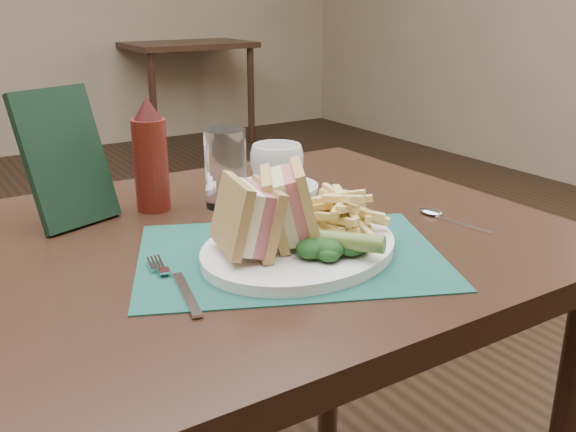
{
  "coord_description": "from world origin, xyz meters",
  "views": [
    {
      "loc": [
        -0.44,
        -1.29,
        1.09
      ],
      "look_at": [
        0.01,
        -0.59,
        0.8
      ],
      "focal_mm": 40.0,
      "sensor_mm": 36.0,
      "label": 1
    }
  ],
  "objects_px": {
    "coffee_cup": "(277,165)",
    "check_presenter": "(65,158)",
    "table_bg_right": "(186,92)",
    "saucer": "(277,188)",
    "ketchup_bottle": "(150,154)",
    "placemat": "(290,256)",
    "plate": "(300,248)",
    "sandwich_half_a": "(232,219)",
    "drinking_glass": "(225,168)",
    "sandwich_half_b": "(275,204)"
  },
  "relations": [
    {
      "from": "coffee_cup",
      "to": "drinking_glass",
      "type": "height_order",
      "value": "drinking_glass"
    },
    {
      "from": "sandwich_half_b",
      "to": "drinking_glass",
      "type": "distance_m",
      "value": 0.23
    },
    {
      "from": "ketchup_bottle",
      "to": "check_presenter",
      "type": "bearing_deg",
      "value": 175.79
    },
    {
      "from": "sandwich_half_b",
      "to": "check_presenter",
      "type": "bearing_deg",
      "value": 154.34
    },
    {
      "from": "saucer",
      "to": "check_presenter",
      "type": "bearing_deg",
      "value": 175.52
    },
    {
      "from": "plate",
      "to": "drinking_glass",
      "type": "height_order",
      "value": "drinking_glass"
    },
    {
      "from": "sandwich_half_a",
      "to": "ketchup_bottle",
      "type": "relative_size",
      "value": 0.54
    },
    {
      "from": "table_bg_right",
      "to": "drinking_glass",
      "type": "xyz_separation_m",
      "value": [
        -1.54,
        -3.66,
        0.44
      ]
    },
    {
      "from": "drinking_glass",
      "to": "plate",
      "type": "bearing_deg",
      "value": -93.34
    },
    {
      "from": "sandwich_half_a",
      "to": "sandwich_half_b",
      "type": "relative_size",
      "value": 0.93
    },
    {
      "from": "ketchup_bottle",
      "to": "sandwich_half_b",
      "type": "bearing_deg",
      "value": -75.97
    },
    {
      "from": "sandwich_half_b",
      "to": "ketchup_bottle",
      "type": "bearing_deg",
      "value": 133.17
    },
    {
      "from": "saucer",
      "to": "drinking_glass",
      "type": "relative_size",
      "value": 1.15
    },
    {
      "from": "placemat",
      "to": "plate",
      "type": "bearing_deg",
      "value": -7.14
    },
    {
      "from": "plate",
      "to": "saucer",
      "type": "xyz_separation_m",
      "value": [
        0.13,
        0.27,
        -0.0
      ]
    },
    {
      "from": "sandwich_half_a",
      "to": "drinking_glass",
      "type": "distance_m",
      "value": 0.26
    },
    {
      "from": "sandwich_half_a",
      "to": "coffee_cup",
      "type": "relative_size",
      "value": 1.06
    },
    {
      "from": "sandwich_half_a",
      "to": "coffee_cup",
      "type": "height_order",
      "value": "sandwich_half_a"
    },
    {
      "from": "placemat",
      "to": "sandwich_half_b",
      "type": "distance_m",
      "value": 0.07
    },
    {
      "from": "table_bg_right",
      "to": "drinking_glass",
      "type": "distance_m",
      "value": 4.0
    },
    {
      "from": "sandwich_half_b",
      "to": "coffee_cup",
      "type": "xyz_separation_m",
      "value": [
        0.16,
        0.25,
        -0.02
      ]
    },
    {
      "from": "coffee_cup",
      "to": "check_presenter",
      "type": "distance_m",
      "value": 0.36
    },
    {
      "from": "placemat",
      "to": "drinking_glass",
      "type": "distance_m",
      "value": 0.25
    },
    {
      "from": "sandwich_half_b",
      "to": "check_presenter",
      "type": "distance_m",
      "value": 0.35
    },
    {
      "from": "sandwich_half_a",
      "to": "coffee_cup",
      "type": "distance_m",
      "value": 0.35
    },
    {
      "from": "sandwich_half_a",
      "to": "check_presenter",
      "type": "xyz_separation_m",
      "value": [
        -0.13,
        0.29,
        0.04
      ]
    },
    {
      "from": "saucer",
      "to": "table_bg_right",
      "type": "bearing_deg",
      "value": 68.55
    },
    {
      "from": "plate",
      "to": "coffee_cup",
      "type": "distance_m",
      "value": 0.31
    },
    {
      "from": "placemat",
      "to": "coffee_cup",
      "type": "bearing_deg",
      "value": 61.54
    },
    {
      "from": "table_bg_right",
      "to": "sandwich_half_b",
      "type": "height_order",
      "value": "sandwich_half_b"
    },
    {
      "from": "table_bg_right",
      "to": "coffee_cup",
      "type": "relative_size",
      "value": 9.45
    },
    {
      "from": "check_presenter",
      "to": "placemat",
      "type": "bearing_deg",
      "value": -74.61
    },
    {
      "from": "table_bg_right",
      "to": "coffee_cup",
      "type": "distance_m",
      "value": 3.92
    },
    {
      "from": "coffee_cup",
      "to": "check_presenter",
      "type": "height_order",
      "value": "check_presenter"
    },
    {
      "from": "check_presenter",
      "to": "plate",
      "type": "bearing_deg",
      "value": -72.95
    },
    {
      "from": "table_bg_right",
      "to": "sandwich_half_a",
      "type": "xyz_separation_m",
      "value": [
        -1.66,
        -3.89,
        0.44
      ]
    },
    {
      "from": "drinking_glass",
      "to": "check_presenter",
      "type": "relative_size",
      "value": 0.61
    },
    {
      "from": "sandwich_half_b",
      "to": "drinking_glass",
      "type": "bearing_deg",
      "value": 108.67
    },
    {
      "from": "placemat",
      "to": "ketchup_bottle",
      "type": "height_order",
      "value": "ketchup_bottle"
    },
    {
      "from": "table_bg_right",
      "to": "saucer",
      "type": "relative_size",
      "value": 6.0
    },
    {
      "from": "placemat",
      "to": "ketchup_bottle",
      "type": "xyz_separation_m",
      "value": [
        -0.08,
        0.29,
        0.09
      ]
    },
    {
      "from": "sandwich_half_b",
      "to": "drinking_glass",
      "type": "relative_size",
      "value": 0.83
    },
    {
      "from": "sandwich_half_b",
      "to": "coffee_cup",
      "type": "distance_m",
      "value": 0.3
    },
    {
      "from": "sandwich_half_b",
      "to": "saucer",
      "type": "height_order",
      "value": "sandwich_half_b"
    },
    {
      "from": "plate",
      "to": "saucer",
      "type": "relative_size",
      "value": 2.0
    },
    {
      "from": "drinking_glass",
      "to": "check_presenter",
      "type": "xyz_separation_m",
      "value": [
        -0.24,
        0.06,
        0.04
      ]
    },
    {
      "from": "ketchup_bottle",
      "to": "check_presenter",
      "type": "relative_size",
      "value": 0.88
    },
    {
      "from": "table_bg_right",
      "to": "saucer",
      "type": "bearing_deg",
      "value": -111.45
    },
    {
      "from": "coffee_cup",
      "to": "plate",
      "type": "bearing_deg",
      "value": -115.89
    },
    {
      "from": "plate",
      "to": "drinking_glass",
      "type": "distance_m",
      "value": 0.25
    }
  ]
}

